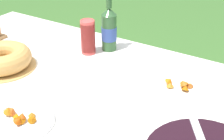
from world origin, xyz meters
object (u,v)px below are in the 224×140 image
snack_plate_near (22,120)px  snack_plate_left (180,87)px  cider_bottle_green (109,29)px  bundt_cake (2,58)px  cup_stack (88,37)px

snack_plate_near → snack_plate_left: snack_plate_near is taller
cider_bottle_green → bundt_cake: bearing=-125.9°
cider_bottle_green → snack_plate_left: 0.50m
bundt_cake → cup_stack: 0.42m
cider_bottle_green → snack_plate_near: 0.69m
snack_plate_near → bundt_cake: bearing=146.8°
snack_plate_left → cup_stack: bearing=171.9°
cup_stack → cider_bottle_green: cider_bottle_green is taller
cider_bottle_green → snack_plate_left: bearing=-20.0°
bundt_cake → cider_bottle_green: cider_bottle_green is taller
cup_stack → snack_plate_left: (0.52, -0.07, -0.08)m
bundt_cake → snack_plate_left: bundt_cake is taller
snack_plate_near → snack_plate_left: bearing=52.3°
bundt_cake → cup_stack: (0.24, 0.34, 0.04)m
cup_stack → snack_plate_left: bearing=-8.1°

